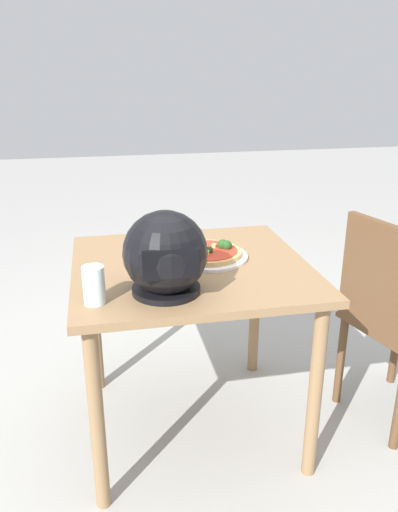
# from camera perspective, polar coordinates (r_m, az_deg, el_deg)

# --- Properties ---
(ground_plane) EXTENTS (14.00, 14.00, 0.00)m
(ground_plane) POSITION_cam_1_polar(r_m,az_deg,el_deg) (2.31, -0.84, -18.28)
(ground_plane) COLOR #9E9E99
(dining_table) EXTENTS (0.88, 0.83, 0.74)m
(dining_table) POSITION_cam_1_polar(r_m,az_deg,el_deg) (1.97, -0.93, -3.75)
(dining_table) COLOR olive
(dining_table) RESTS_ON ground
(pizza_plate) EXTENTS (0.32, 0.32, 0.01)m
(pizza_plate) POSITION_cam_1_polar(r_m,az_deg,el_deg) (1.99, 0.92, -0.04)
(pizza_plate) COLOR white
(pizza_plate) RESTS_ON dining_table
(pizza) EXTENTS (0.27, 0.27, 0.05)m
(pizza) POSITION_cam_1_polar(r_m,az_deg,el_deg) (1.98, 1.11, 0.48)
(pizza) COLOR tan
(pizza) RESTS_ON pizza_plate
(motorcycle_helmet) EXTENTS (0.28, 0.28, 0.28)m
(motorcycle_helmet) POSITION_cam_1_polar(r_m,az_deg,el_deg) (1.65, -3.79, 0.16)
(motorcycle_helmet) COLOR black
(motorcycle_helmet) RESTS_ON dining_table
(drinking_glass) EXTENTS (0.07, 0.07, 0.12)m
(drinking_glass) POSITION_cam_1_polar(r_m,az_deg,el_deg) (1.63, -11.70, -3.21)
(drinking_glass) COLOR silver
(drinking_glass) RESTS_ON dining_table
(chair_side) EXTENTS (0.49, 0.49, 0.90)m
(chair_side) POSITION_cam_1_polar(r_m,az_deg,el_deg) (2.21, 20.79, -6.04)
(chair_side) COLOR brown
(chair_side) RESTS_ON ground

